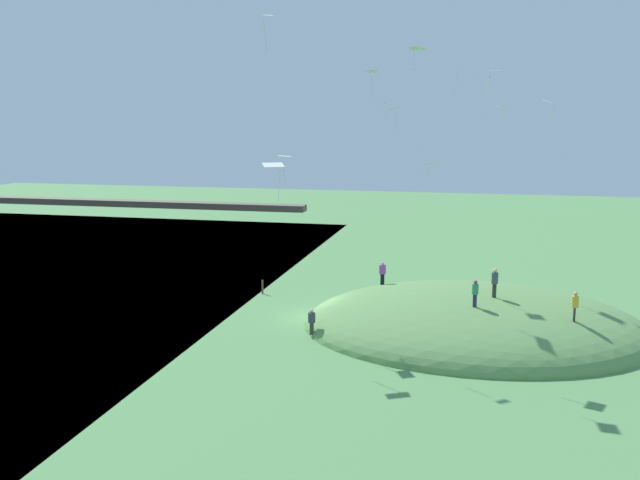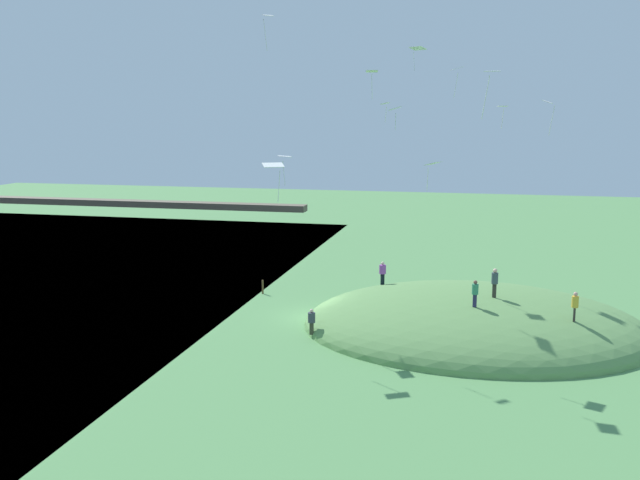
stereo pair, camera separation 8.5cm
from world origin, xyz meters
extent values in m
plane|color=#548A4E|center=(0.00, 0.00, 0.00)|extent=(160.00, 160.00, 0.00)
ellipsoid|color=#5D8B4D|center=(10.09, -0.37, 0.00)|extent=(21.09, 17.33, 4.69)
cube|color=brown|center=(-32.97, 30.07, 3.15)|extent=(49.36, 1.80, 0.70)
cube|color=#2F2D27|center=(11.22, -1.37, 2.73)|extent=(0.24, 0.22, 0.84)
cylinder|color=#3A4951|center=(11.22, -1.37, 3.49)|extent=(0.54, 0.54, 0.67)
sphere|color=#EEB39B|center=(11.22, -1.37, 3.95)|extent=(0.25, 0.25, 0.25)
cube|color=#332D28|center=(15.50, -3.69, 2.19)|extent=(0.15, 0.23, 0.79)
cylinder|color=gold|center=(15.50, -3.69, 2.90)|extent=(0.44, 0.44, 0.63)
sphere|color=tan|center=(15.50, -3.69, 3.33)|extent=(0.24, 0.24, 0.24)
cube|color=black|center=(3.89, 3.28, 2.00)|extent=(0.28, 0.21, 0.77)
cylinder|color=purple|center=(3.89, 3.28, 2.69)|extent=(0.59, 0.59, 0.61)
sphere|color=beige|center=(3.89, 3.28, 3.10)|extent=(0.23, 0.23, 0.23)
cube|color=#26254C|center=(10.13, -3.37, 2.57)|extent=(0.23, 0.17, 0.75)
cylinder|color=#33835F|center=(10.13, -3.37, 3.24)|extent=(0.47, 0.47, 0.59)
sphere|color=brown|center=(10.13, -3.37, 3.64)|extent=(0.22, 0.22, 0.22)
cube|color=#373929|center=(0.79, -4.39, 0.58)|extent=(0.25, 0.16, 0.75)
cylinder|color=#373D47|center=(0.79, -4.39, 1.25)|extent=(0.48, 0.48, 0.59)
sphere|color=beige|center=(0.79, -4.39, 1.66)|extent=(0.22, 0.22, 0.22)
cube|color=white|center=(13.58, -2.38, 13.71)|extent=(0.66, 0.84, 0.20)
cylinder|color=white|center=(13.87, -2.37, 12.69)|extent=(0.27, 0.05, 1.65)
cube|color=white|center=(-1.04, -5.77, 10.27)|extent=(1.39, 1.24, 0.23)
cylinder|color=white|center=(-0.78, -5.56, 9.07)|extent=(0.21, 0.16, 1.81)
cube|color=white|center=(4.25, 0.77, 13.72)|extent=(0.59, 0.82, 0.14)
cylinder|color=white|center=(4.30, 0.74, 13.03)|extent=(0.12, 0.10, 0.98)
cube|color=white|center=(11.34, 3.16, 13.56)|extent=(0.72, 0.60, 0.05)
cylinder|color=white|center=(11.36, 3.31, 12.78)|extent=(0.13, 0.22, 1.24)
cube|color=white|center=(-1.24, -2.71, 10.58)|extent=(1.09, 1.24, 0.08)
cylinder|color=white|center=(-1.26, -2.85, 9.58)|extent=(0.19, 0.06, 1.47)
cube|color=silver|center=(10.54, -12.66, 14.76)|extent=(0.70, 0.54, 0.06)
cylinder|color=silver|center=(10.32, -12.92, 13.69)|extent=(0.30, 0.18, 1.81)
cube|color=white|center=(2.79, 4.54, 15.91)|extent=(0.87, 0.67, 0.14)
cylinder|color=white|center=(2.77, 4.78, 14.89)|extent=(0.05, 0.27, 1.62)
cube|color=white|center=(5.46, 8.27, 17.67)|extent=(1.36, 1.25, 0.21)
cylinder|color=white|center=(5.23, 8.12, 16.73)|extent=(0.14, 0.13, 1.32)
cube|color=silver|center=(5.64, -5.49, 13.34)|extent=(0.70, 0.99, 0.23)
cylinder|color=silver|center=(5.65, -5.26, 12.65)|extent=(0.07, 0.08, 0.91)
cube|color=white|center=(7.67, -4.94, 10.43)|extent=(0.94, 1.11, 0.20)
cylinder|color=white|center=(7.41, -5.07, 9.59)|extent=(0.07, 0.13, 1.22)
cube|color=white|center=(8.24, 7.32, 16.17)|extent=(0.98, 1.20, 0.21)
cylinder|color=white|center=(8.22, 7.49, 15.04)|extent=(0.28, 0.24, 1.72)
cube|color=white|center=(-2.99, -0.02, 19.06)|extent=(0.76, 0.74, 0.13)
cylinder|color=white|center=(-3.24, 0.12, 17.92)|extent=(0.28, 0.15, 1.95)
cylinder|color=brown|center=(-5.26, 5.17, 0.51)|extent=(0.14, 0.14, 1.02)
camera|label=1|loc=(10.32, -43.69, 12.90)|focal=39.95mm
camera|label=2|loc=(10.40, -43.67, 12.90)|focal=39.95mm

